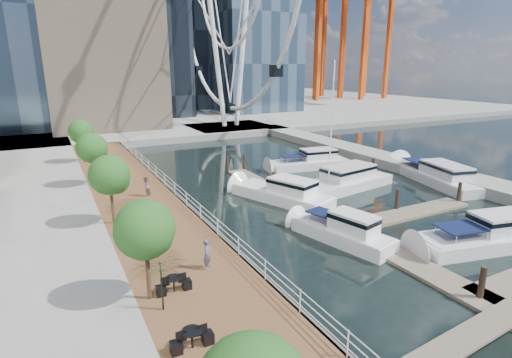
{
  "coord_description": "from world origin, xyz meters",
  "views": [
    {
      "loc": [
        -14.48,
        -12.06,
        10.9
      ],
      "look_at": [
        -1.41,
        12.91,
        3.0
      ],
      "focal_mm": 28.0,
      "sensor_mm": 36.0,
      "label": 1
    }
  ],
  "objects": [
    {
      "name": "street_trees",
      "position": [
        -11.4,
        14.0,
        4.29
      ],
      "size": [
        2.6,
        42.6,
        4.6
      ],
      "color": "#3F2B1C",
      "rests_on": "ground"
    },
    {
      "name": "pedestrian_mid",
      "position": [
        -8.2,
        18.85,
        1.83
      ],
      "size": [
        0.99,
        1.02,
        1.65
      ],
      "primitive_type": "imported",
      "rotation": [
        0.0,
        0.0,
        -2.26
      ],
      "color": "#89675F",
      "rests_on": "boardwalk"
    },
    {
      "name": "boardwalk",
      "position": [
        -9.0,
        15.0,
        0.5
      ],
      "size": [
        6.0,
        60.0,
        1.0
      ],
      "primitive_type": "cube",
      "color": "brown",
      "rests_on": "ground"
    },
    {
      "name": "pedestrian_far",
      "position": [
        -9.97,
        29.82,
        1.94
      ],
      "size": [
        1.18,
        0.95,
        1.87
      ],
      "primitive_type": "imported",
      "rotation": [
        0.0,
        0.0,
        2.61
      ],
      "color": "#2D3339",
      "rests_on": "boardwalk"
    },
    {
      "name": "pier",
      "position": [
        14.0,
        52.0,
        0.5
      ],
      "size": [
        14.0,
        12.0,
        1.0
      ],
      "primitive_type": "cube",
      "color": "gray",
      "rests_on": "ground"
    },
    {
      "name": "railing",
      "position": [
        -6.1,
        15.0,
        1.52
      ],
      "size": [
        0.1,
        60.0,
        1.05
      ],
      "primitive_type": null,
      "color": "white",
      "rests_on": "boardwalk"
    },
    {
      "name": "ground",
      "position": [
        0.0,
        0.0,
        0.0
      ],
      "size": [
        520.0,
        520.0,
        0.0
      ],
      "primitive_type": "plane",
      "color": "black",
      "rests_on": "ground"
    },
    {
      "name": "breakwater",
      "position": [
        20.0,
        20.0,
        0.5
      ],
      "size": [
        4.0,
        60.0,
        1.0
      ],
      "primitive_type": "cube",
      "color": "gray",
      "rests_on": "ground"
    },
    {
      "name": "floating_docks",
      "position": [
        7.97,
        9.98,
        0.49
      ],
      "size": [
        16.0,
        34.0,
        2.6
      ],
      "color": "#6D6051",
      "rests_on": "ground"
    },
    {
      "name": "yacht_foreground",
      "position": [
        9.02,
        1.64,
        0.0
      ],
      "size": [
        10.58,
        4.89,
        2.15
      ],
      "primitive_type": null,
      "rotation": [
        0.0,
        0.0,
        1.35
      ],
      "color": "silver",
      "rests_on": "ground"
    },
    {
      "name": "land_far",
      "position": [
        0.0,
        102.0,
        0.5
      ],
      "size": [
        200.0,
        114.0,
        1.0
      ],
      "primitive_type": "cube",
      "color": "gray",
      "rests_on": "ground"
    },
    {
      "name": "seawall",
      "position": [
        -6.0,
        15.0,
        0.5
      ],
      "size": [
        0.25,
        60.0,
        1.0
      ],
      "primitive_type": "cube",
      "color": "#595954",
      "rests_on": "ground"
    },
    {
      "name": "port_cranes",
      "position": [
        67.67,
        95.67,
        20.0
      ],
      "size": [
        40.0,
        52.0,
        38.0
      ],
      "color": "#D84C14",
      "rests_on": "ground"
    },
    {
      "name": "moored_yachts",
      "position": [
        8.93,
        14.32,
        0.0
      ],
      "size": [
        22.69,
        36.15,
        11.5
      ],
      "color": "silver",
      "rests_on": "ground"
    },
    {
      "name": "pedestrian_near",
      "position": [
        -8.13,
        5.4,
        1.8
      ],
      "size": [
        0.66,
        0.7,
        1.6
      ],
      "primitive_type": "imported",
      "rotation": [
        0.0,
        0.0,
        0.92
      ],
      "color": "#4E5769",
      "rests_on": "boardwalk"
    }
  ]
}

